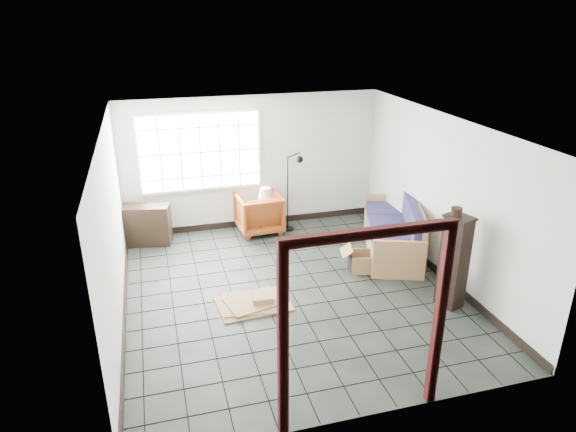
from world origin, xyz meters
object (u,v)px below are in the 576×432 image
object	(u,v)px
side_table	(266,213)
tall_shelf	(454,261)
armchair	(259,211)
futon_sofa	(396,232)

from	to	relation	value
side_table	tall_shelf	world-z (taller)	tall_shelf
armchair	tall_shelf	distance (m)	4.01
armchair	tall_shelf	bearing A→B (deg)	118.20
futon_sofa	side_table	xyz separation A→B (m)	(-2.06, 1.42, 0.04)
futon_sofa	side_table	world-z (taller)	futon_sofa
armchair	tall_shelf	xyz separation A→B (m)	(2.12, -3.39, 0.30)
side_table	tall_shelf	xyz separation A→B (m)	(1.99, -3.32, 0.32)
side_table	tall_shelf	bearing A→B (deg)	-59.01
futon_sofa	side_table	distance (m)	2.50
armchair	tall_shelf	size ratio (longest dim) A/B	0.60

